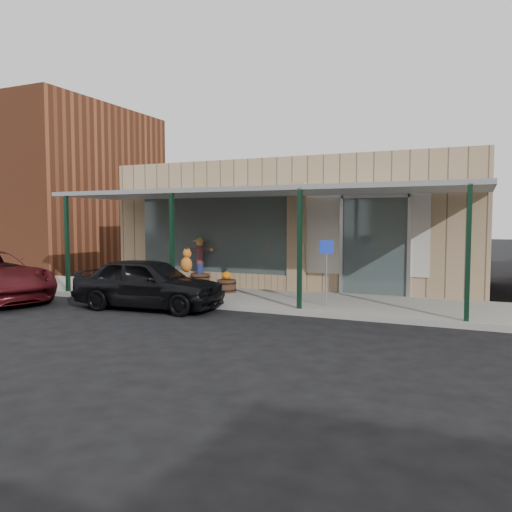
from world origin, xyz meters
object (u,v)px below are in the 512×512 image
at_px(handicap_sign, 326,264).
at_px(barrel_scarecrow, 200,269).
at_px(barrel_pumpkin, 227,284).
at_px(parked_sedan, 149,283).

bearing_deg(handicap_sign, barrel_scarecrow, 136.89).
relative_size(barrel_pumpkin, handicap_sign, 0.41).
bearing_deg(barrel_pumpkin, barrel_scarecrow, 147.57).
bearing_deg(barrel_scarecrow, parked_sedan, -65.99).
bearing_deg(barrel_scarecrow, handicap_sign, -7.82).
xyz_separation_m(barrel_pumpkin, handicap_sign, (3.34, -1.13, 0.82)).
bearing_deg(parked_sedan, barrel_pumpkin, -24.31).
xyz_separation_m(barrel_scarecrow, barrel_pumpkin, (1.44, -0.92, -0.30)).
relative_size(barrel_scarecrow, barrel_pumpkin, 2.37).
distance_m(barrel_scarecrow, handicap_sign, 5.23).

